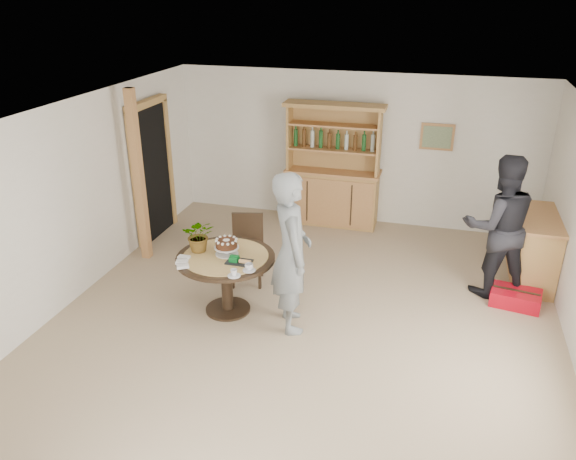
% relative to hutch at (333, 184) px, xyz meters
% --- Properties ---
extents(ground, '(7.00, 7.00, 0.00)m').
position_rel_hutch_xyz_m(ground, '(0.30, -3.24, -0.69)').
color(ground, tan).
rests_on(ground, ground).
extents(room_shell, '(6.04, 7.04, 2.52)m').
position_rel_hutch_xyz_m(room_shell, '(0.30, -3.23, 1.05)').
color(room_shell, white).
rests_on(room_shell, ground).
extents(doorway, '(0.13, 1.10, 2.18)m').
position_rel_hutch_xyz_m(doorway, '(-2.63, -1.24, 0.42)').
color(doorway, black).
rests_on(doorway, ground).
extents(pine_post, '(0.12, 0.12, 2.50)m').
position_rel_hutch_xyz_m(pine_post, '(-2.40, -2.04, 0.56)').
color(pine_post, '#B6844D').
rests_on(pine_post, ground).
extents(hutch, '(1.62, 0.54, 2.04)m').
position_rel_hutch_xyz_m(hutch, '(0.00, 0.00, 0.00)').
color(hutch, '#B17D4A').
rests_on(hutch, ground).
extents(sideboard, '(0.54, 1.26, 0.94)m').
position_rel_hutch_xyz_m(sideboard, '(3.04, -1.24, -0.22)').
color(sideboard, '#B17D4A').
rests_on(sideboard, ground).
extents(dining_table, '(1.20, 1.20, 0.76)m').
position_rel_hutch_xyz_m(dining_table, '(-0.69, -3.12, -0.08)').
color(dining_table, black).
rests_on(dining_table, ground).
extents(dining_chair, '(0.51, 0.51, 0.95)m').
position_rel_hutch_xyz_m(dining_chair, '(-0.70, -2.30, -0.15)').
color(dining_chair, black).
rests_on(dining_chair, ground).
extents(birthday_cake, '(0.30, 0.30, 0.20)m').
position_rel_hutch_xyz_m(birthday_cake, '(-0.69, -3.07, 0.19)').
color(birthday_cake, white).
rests_on(birthday_cake, dining_table).
extents(flower_vase, '(0.47, 0.44, 0.42)m').
position_rel_hutch_xyz_m(flower_vase, '(-1.04, -3.07, 0.28)').
color(flower_vase, '#3F7233').
rests_on(flower_vase, dining_table).
extents(gift_tray, '(0.30, 0.20, 0.08)m').
position_rel_hutch_xyz_m(gift_tray, '(-0.47, -3.25, 0.10)').
color(gift_tray, black).
rests_on(gift_tray, dining_table).
extents(coffee_cup_a, '(0.15, 0.15, 0.09)m').
position_rel_hutch_xyz_m(coffee_cup_a, '(-0.29, -3.40, 0.11)').
color(coffee_cup_a, silver).
rests_on(coffee_cup_a, dining_table).
extents(coffee_cup_b, '(0.15, 0.15, 0.08)m').
position_rel_hutch_xyz_m(coffee_cup_b, '(-0.41, -3.57, 0.11)').
color(coffee_cup_b, silver).
rests_on(coffee_cup_b, dining_table).
extents(napkins, '(0.24, 0.33, 0.03)m').
position_rel_hutch_xyz_m(napkins, '(-1.10, -3.44, 0.09)').
color(napkins, white).
rests_on(napkins, dining_table).
extents(teen_boy, '(0.71, 0.83, 1.92)m').
position_rel_hutch_xyz_m(teen_boy, '(0.16, -3.22, 0.27)').
color(teen_boy, slate).
rests_on(teen_boy, ground).
extents(adult_person, '(1.07, 0.93, 1.89)m').
position_rel_hutch_xyz_m(adult_person, '(2.49, -1.75, 0.25)').
color(adult_person, black).
rests_on(adult_person, ground).
extents(red_suitcase, '(0.66, 0.50, 0.21)m').
position_rel_hutch_xyz_m(red_suitcase, '(2.80, -2.02, -0.59)').
color(red_suitcase, '#BB091A').
rests_on(red_suitcase, ground).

